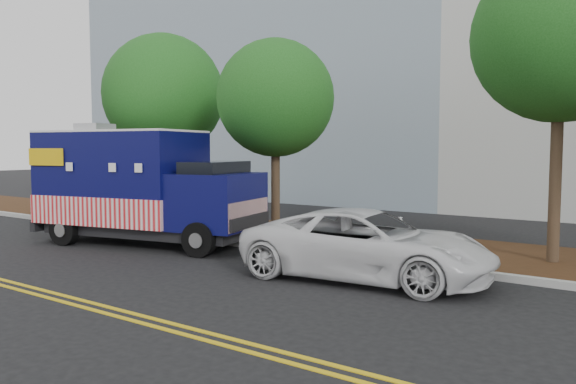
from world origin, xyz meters
The scene contains 11 objects.
ground centered at (0.00, 0.00, 0.00)m, with size 120.00×120.00×0.00m, color black.
curb centered at (0.00, 1.40, 0.07)m, with size 120.00×0.18×0.15m, color #9E9E99.
mulch_strip centered at (0.00, 3.50, 0.07)m, with size 120.00×4.00×0.15m, color #311D0D.
centerline_near centered at (0.00, -4.45, 0.01)m, with size 120.00×0.10×0.01m, color gold.
centerline_far centered at (0.00, -4.70, 0.01)m, with size 120.00×0.10×0.01m, color gold.
tree_a centered at (-5.08, 3.66, 4.60)m, with size 4.30×4.30×6.76m.
tree_b centered at (0.33, 3.09, 4.15)m, with size 3.46×3.46×5.89m.
tree_c centered at (7.91, 3.30, 5.12)m, with size 3.80×3.80×7.04m.
sign_post centered at (-5.15, 1.55, 1.20)m, with size 0.06×0.06×2.40m, color #473828.
food_truck centered at (-2.28, 0.13, 1.54)m, with size 6.79×3.63×3.40m.
white_car centered at (5.00, -0.06, 0.71)m, with size 2.37×5.14×1.43m, color silver.
Camera 1 is at (10.26, -10.26, 2.66)m, focal length 35.00 mm.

